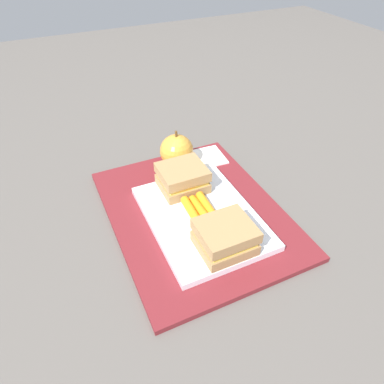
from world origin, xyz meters
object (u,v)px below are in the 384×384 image
(sandwich_half_right, at_px, (182,178))
(food_tray, at_px, (201,217))
(sandwich_half_left, at_px, (225,237))
(paper_napkin, at_px, (207,157))
(apple, at_px, (177,151))
(carrot_sticks_bundle, at_px, (201,211))

(sandwich_half_right, bearing_deg, food_tray, 180.00)
(sandwich_half_left, xyz_separation_m, paper_napkin, (0.24, -0.09, -0.03))
(sandwich_half_right, xyz_separation_m, apple, (0.09, -0.02, -0.00))
(apple, bearing_deg, carrot_sticks_bundle, 171.17)
(sandwich_half_left, bearing_deg, paper_napkin, -20.87)
(sandwich_half_right, relative_size, apple, 1.03)
(carrot_sticks_bundle, bearing_deg, food_tray, -83.39)
(food_tray, bearing_deg, carrot_sticks_bundle, 96.61)
(food_tray, height_order, sandwich_half_right, sandwich_half_right)
(sandwich_half_left, bearing_deg, apple, -5.90)
(sandwich_half_right, bearing_deg, apple, -16.28)
(food_tray, relative_size, carrot_sticks_bundle, 2.98)
(sandwich_half_right, height_order, carrot_sticks_bundle, sandwich_half_right)
(food_tray, height_order, carrot_sticks_bundle, carrot_sticks_bundle)
(food_tray, xyz_separation_m, sandwich_half_left, (-0.08, 0.00, 0.03))
(apple, relative_size, paper_napkin, 1.11)
(carrot_sticks_bundle, height_order, paper_napkin, carrot_sticks_bundle)
(sandwich_half_left, xyz_separation_m, carrot_sticks_bundle, (0.08, 0.00, -0.01))
(sandwich_half_right, xyz_separation_m, carrot_sticks_bundle, (-0.08, 0.00, -0.01))
(food_tray, distance_m, sandwich_half_left, 0.08)
(food_tray, xyz_separation_m, paper_napkin, (0.16, -0.09, -0.00))
(food_tray, relative_size, sandwich_half_right, 2.88)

